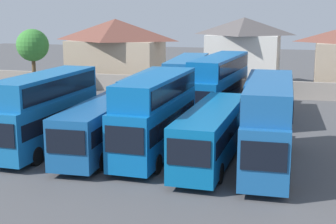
{
  "coord_description": "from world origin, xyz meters",
  "views": [
    {
      "loc": [
        8.78,
        -27.77,
        8.95
      ],
      "look_at": [
        0.0,
        3.0,
        2.26
      ],
      "focal_mm": 52.63,
      "sensor_mm": 36.0,
      "label": 1
    }
  ],
  "objects": [
    {
      "name": "bus_4",
      "position": [
        3.54,
        0.02,
        1.89
      ],
      "size": [
        2.66,
        11.29,
        3.3
      ],
      "rotation": [
        0.0,
        0.0,
        -1.58
      ],
      "color": "#0A5E9D",
      "rests_on": "ground"
    },
    {
      "name": "bus_6",
      "position": [
        -4.6,
        13.11,
        1.95
      ],
      "size": [
        2.89,
        11.15,
        3.42
      ],
      "rotation": [
        0.0,
        0.0,
        -1.53
      ],
      "color": "#1C64A2",
      "rests_on": "ground"
    },
    {
      "name": "bus_8",
      "position": [
        1.59,
        13.35,
        2.85
      ],
      "size": [
        3.41,
        12.02,
        5.07
      ],
      "rotation": [
        0.0,
        0.0,
        -1.64
      ],
      "color": "#0D5BA6",
      "rests_on": "ground"
    },
    {
      "name": "ground",
      "position": [
        0.0,
        18.0,
        0.0
      ],
      "size": [
        140.0,
        140.0,
        0.0
      ],
      "primitive_type": "plane",
      "color": "#4C4C4F"
    },
    {
      "name": "bus_2",
      "position": [
        -3.47,
        -0.02,
        1.87
      ],
      "size": [
        3.05,
        10.85,
        3.27
      ],
      "rotation": [
        0.0,
        0.0,
        -1.52
      ],
      "color": "#185696",
      "rests_on": "ground"
    },
    {
      "name": "bus_7",
      "position": [
        -1.21,
        13.29,
        2.74
      ],
      "size": [
        3.17,
        10.87,
        4.87
      ],
      "rotation": [
        0.0,
        0.0,
        -1.5
      ],
      "color": "#1E65A6",
      "rests_on": "ground"
    },
    {
      "name": "house_terrace_centre",
      "position": [
        1.44,
        30.15,
        4.1
      ],
      "size": [
        8.45,
        7.24,
        8.05
      ],
      "color": "silver",
      "rests_on": "ground"
    },
    {
      "name": "bus_9",
      "position": [
        5.3,
        13.27,
        1.98
      ],
      "size": [
        3.17,
        10.89,
        3.46
      ],
      "rotation": [
        0.0,
        0.0,
        -1.51
      ],
      "color": "#0F56A7",
      "rests_on": "ground"
    },
    {
      "name": "tree_left_of_lot",
      "position": [
        -20.32,
        20.22,
        5.07
      ],
      "size": [
        3.52,
        3.52,
        6.88
      ],
      "color": "brown",
      "rests_on": "ground"
    },
    {
      "name": "bus_5",
      "position": [
        6.82,
        0.01,
        2.83
      ],
      "size": [
        2.91,
        11.1,
        5.03
      ],
      "rotation": [
        0.0,
        0.0,
        -1.53
      ],
      "color": "#1B599A",
      "rests_on": "ground"
    },
    {
      "name": "house_terrace_left",
      "position": [
        -14.13,
        29.03,
        4.0
      ],
      "size": [
        11.46,
        6.93,
        7.82
      ],
      "color": "tan",
      "rests_on": "ground"
    },
    {
      "name": "bus_1",
      "position": [
        -7.31,
        -0.08,
        2.76
      ],
      "size": [
        2.69,
        10.3,
        4.91
      ],
      "rotation": [
        0.0,
        0.0,
        -1.58
      ],
      "color": "#1664A5",
      "rests_on": "ground"
    },
    {
      "name": "bus_3",
      "position": [
        -0.03,
        0.4,
        2.81
      ],
      "size": [
        2.69,
        10.25,
        5.0
      ],
      "rotation": [
        0.0,
        0.0,
        -1.59
      ],
      "color": "#0C5CA6",
      "rests_on": "ground"
    },
    {
      "name": "depot_boundary_wall",
      "position": [
        0.0,
        23.22,
        0.9
      ],
      "size": [
        56.0,
        0.5,
        1.8
      ],
      "primitive_type": "cube",
      "color": "gray",
      "rests_on": "ground"
    }
  ]
}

